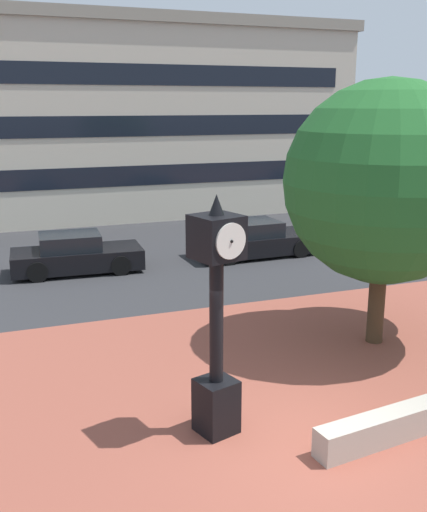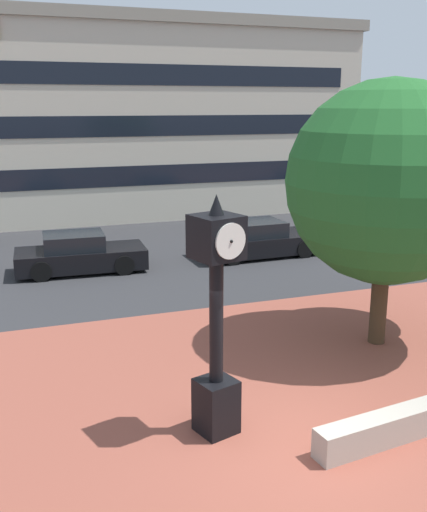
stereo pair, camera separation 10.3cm
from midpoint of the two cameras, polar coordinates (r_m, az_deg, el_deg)
ground_plane at (r=10.00m, az=8.78°, el=-18.01°), size 200.00×200.00×0.00m
plaza_brick_paving at (r=11.12m, az=5.13°, el=-14.29°), size 44.00×10.92×0.01m
planter_wall at (r=10.55m, az=17.65°, el=-15.16°), size 3.22×0.78×0.50m
street_clock at (r=9.54m, az=0.58°, el=-6.21°), size 0.85×0.87×4.01m
plaza_tree at (r=13.70m, az=17.02°, el=6.44°), size 4.75×4.42×5.89m
car_street_mid at (r=19.82m, az=-12.61°, el=0.14°), size 4.22×2.02×1.28m
car_street_distant at (r=21.43m, az=4.37°, el=1.53°), size 4.53×2.06×1.28m
civic_building at (r=34.71m, az=-10.47°, el=13.03°), size 23.49×16.06×9.26m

